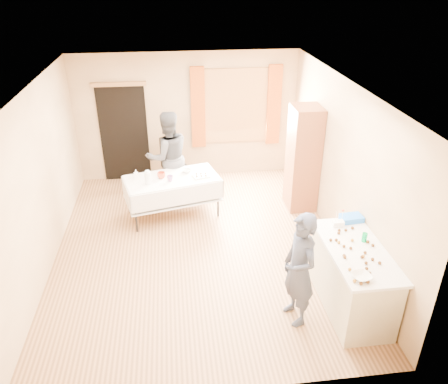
{
  "coord_description": "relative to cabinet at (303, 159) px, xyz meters",
  "views": [
    {
      "loc": [
        -0.32,
        -5.88,
        4.08
      ],
      "look_at": [
        0.41,
        0.0,
        0.97
      ],
      "focal_mm": 35.0,
      "sensor_mm": 36.0,
      "label": 1
    }
  ],
  "objects": [
    {
      "name": "wall_left",
      "position": [
        -4.25,
        -1.12,
        0.34
      ],
      "size": [
        0.02,
        5.5,
        2.6
      ],
      "primitive_type": "cube",
      "color": "tan",
      "rests_on": "floor"
    },
    {
      "name": "curtain_left",
      "position": [
        -1.77,
        1.55,
        0.54
      ],
      "size": [
        0.28,
        0.06,
        1.65
      ],
      "primitive_type": "cube",
      "color": "#A14613",
      "rests_on": "wall_back"
    },
    {
      "name": "foam_block",
      "position": [
        -0.15,
        -2.19,
        -0.01
      ],
      "size": [
        0.16,
        0.11,
        0.08
      ],
      "primitive_type": "cube",
      "rotation": [
        0.0,
        0.0,
        -0.05
      ],
      "color": "white",
      "rests_on": "counter"
    },
    {
      "name": "window_frame",
      "position": [
        -0.99,
        1.6,
        0.54
      ],
      "size": [
        1.32,
        0.06,
        1.52
      ],
      "primitive_type": "cube",
      "color": "olive",
      "rests_on": "wall_back"
    },
    {
      "name": "wall_right",
      "position": [
        0.27,
        -1.12,
        0.34
      ],
      "size": [
        0.02,
        5.5,
        2.6
      ],
      "primitive_type": "cube",
      "color": "tan",
      "rests_on": "floor"
    },
    {
      "name": "pitcher",
      "position": [
        -2.77,
        -0.25,
        -0.1
      ],
      "size": [
        0.11,
        0.11,
        0.22
      ],
      "primitive_type": "cylinder",
      "rotation": [
        0.0,
        0.0,
        0.02
      ],
      "color": "silver",
      "rests_on": "party_table"
    },
    {
      "name": "small_bowl",
      "position": [
        -2.1,
        0.14,
        -0.19
      ],
      "size": [
        0.29,
        0.29,
        0.05
      ],
      "primitive_type": "imported",
      "rotation": [
        0.0,
        0.0,
        0.53
      ],
      "color": "white",
      "rests_on": "party_table"
    },
    {
      "name": "cake_balls",
      "position": [
        -0.17,
        -2.84,
        -0.03
      ],
      "size": [
        0.54,
        1.16,
        0.04
      ],
      "color": "#3F2314",
      "rests_on": "counter"
    },
    {
      "name": "wall_back",
      "position": [
        -1.99,
        1.64,
        0.34
      ],
      "size": [
        4.5,
        0.02,
        2.6
      ],
      "primitive_type": "cube",
      "color": "tan",
      "rests_on": "floor"
    },
    {
      "name": "party_table",
      "position": [
        -2.37,
        -0.06,
        -0.52
      ],
      "size": [
        1.79,
        1.2,
        0.75
      ],
      "rotation": [
        0.0,
        0.0,
        0.24
      ],
      "color": "black",
      "rests_on": "floor"
    },
    {
      "name": "mixing_bowl",
      "position": [
        -0.28,
        -3.3,
        -0.03
      ],
      "size": [
        0.31,
        0.31,
        0.05
      ],
      "primitive_type": "imported",
      "rotation": [
        0.0,
        0.0,
        0.23
      ],
      "color": "white",
      "rests_on": "counter"
    },
    {
      "name": "blue_basket",
      "position": [
        0.09,
        -2.08,
        -0.01
      ],
      "size": [
        0.31,
        0.22,
        0.08
      ],
      "primitive_type": "cube",
      "rotation": [
        0.0,
        0.0,
        0.08
      ],
      "color": "blue",
      "rests_on": "counter"
    },
    {
      "name": "floor",
      "position": [
        -1.99,
        -1.12,
        -0.97
      ],
      "size": [
        4.5,
        5.5,
        0.02
      ],
      "primitive_type": "cube",
      "color": "#9E7047",
      "rests_on": "ground"
    },
    {
      "name": "curtain_right",
      "position": [
        -0.21,
        1.55,
        0.54
      ],
      "size": [
        0.28,
        0.06,
        1.65
      ],
      "primitive_type": "cube",
      "color": "#A14613",
      "rests_on": "wall_back"
    },
    {
      "name": "wall_front",
      "position": [
        -1.99,
        -3.88,
        0.34
      ],
      "size": [
        4.5,
        0.02,
        2.6
      ],
      "primitive_type": "cube",
      "color": "tan",
      "rests_on": "floor"
    },
    {
      "name": "doorway",
      "position": [
        -3.29,
        1.61,
        0.04
      ],
      "size": [
        0.95,
        0.04,
        2.0
      ],
      "primitive_type": "cube",
      "color": "black",
      "rests_on": "floor"
    },
    {
      "name": "counter",
      "position": [
        -0.1,
        -2.74,
        -0.51
      ],
      "size": [
        0.72,
        1.51,
        0.91
      ],
      "color": "#C0B99B",
      "rests_on": "floor"
    },
    {
      "name": "cup_rainbow",
      "position": [
        -2.4,
        -0.19,
        -0.16
      ],
      "size": [
        0.13,
        0.13,
        0.1
      ],
      "primitive_type": "imported",
      "rotation": [
        0.0,
        0.0,
        0.1
      ],
      "color": "red",
      "rests_on": "party_table"
    },
    {
      "name": "bottle",
      "position": [
        -2.98,
        -0.0,
        -0.13
      ],
      "size": [
        0.08,
        0.08,
        0.16
      ],
      "primitive_type": "imported",
      "rotation": [
        0.0,
        0.0,
        0.06
      ],
      "color": "white",
      "rests_on": "party_table"
    },
    {
      "name": "ceiling",
      "position": [
        -1.99,
        -1.12,
        1.65
      ],
      "size": [
        4.5,
        5.5,
        0.02
      ],
      "primitive_type": "cube",
      "color": "white",
      "rests_on": "floor"
    },
    {
      "name": "window_pane",
      "position": [
        -0.99,
        1.58,
        0.54
      ],
      "size": [
        1.2,
        0.02,
        1.4
      ],
      "primitive_type": "cube",
      "color": "white",
      "rests_on": "wall_back"
    },
    {
      "name": "cup_red",
      "position": [
        -2.54,
        -0.05,
        -0.16
      ],
      "size": [
        0.26,
        0.26,
        0.11
      ],
      "primitive_type": "imported",
      "rotation": [
        0.0,
        0.0,
        0.47
      ],
      "color": "#B53E20",
      "rests_on": "party_table"
    },
    {
      "name": "girl",
      "position": [
        -0.87,
        -2.88,
        -0.2
      ],
      "size": [
        0.73,
        0.63,
        1.53
      ],
      "primitive_type": "imported",
      "rotation": [
        0.0,
        0.0,
        -1.33
      ],
      "color": "#272D43",
      "rests_on": "floor"
    },
    {
      "name": "door_lintel",
      "position": [
        -3.29,
        1.58,
        1.06
      ],
      "size": [
        1.05,
        0.06,
        0.08
      ],
      "primitive_type": "cube",
      "color": "olive",
      "rests_on": "wall_back"
    },
    {
      "name": "pastry_tray",
      "position": [
        -1.85,
        -0.07,
        -0.2
      ],
      "size": [
        0.32,
        0.27,
        0.02
      ],
      "primitive_type": "cube",
      "rotation": [
        0.0,
        0.0,
        0.28
      ],
      "color": "white",
      "rests_on": "party_table"
    },
    {
      "name": "cabinet",
      "position": [
        0.0,
        0.0,
        0.0
      ],
      "size": [
        0.5,
        0.6,
        1.92
      ],
      "primitive_type": "cube",
      "color": "brown",
      "rests_on": "floor"
    },
    {
      "name": "woman",
      "position": [
        -2.41,
        0.59,
        -0.09
      ],
      "size": [
        1.22,
        1.13,
        1.75
      ],
      "primitive_type": "imported",
      "rotation": [
        0.0,
        0.0,
        3.43
      ],
      "color": "black",
      "rests_on": "floor"
    },
    {
      "name": "chair",
      "position": [
        -2.3,
        1.07,
        -0.65
      ],
      "size": [
        0.57,
        0.57,
        1.05
      ],
      "rotation": [
        0.0,
        0.0,
        0.41
      ],
      "color": "black",
      "rests_on": "floor"
    },
    {
      "name": "soda_can",
      "position": [
        0.06,
        -2.59,
        0.01
      ],
      "size": [
        0.08,
        0.08,
        0.12
      ],
      "primitive_type": "cylinder",
      "rotation": [
        0.0,
        0.0,
        0.34
      ],
      "color": "#009F48",
      "rests_on": "counter"
    }
  ]
}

